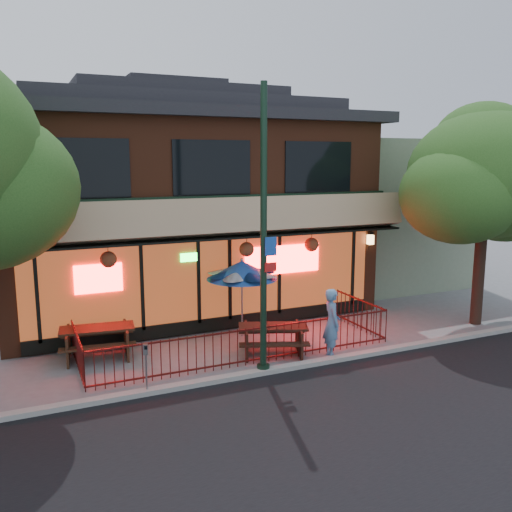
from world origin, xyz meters
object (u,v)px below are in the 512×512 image
at_px(street_light, 264,248).
at_px(parking_meter_near, 146,360).
at_px(picnic_table_right, 273,335).
at_px(picnic_table_left, 97,337).
at_px(street_tree_right, 485,169).
at_px(patio_umbrella, 242,270).
at_px(pedestrian, 332,323).

relative_size(street_light, parking_meter_near, 5.91).
xyz_separation_m(picnic_table_right, parking_meter_near, (-3.74, -1.18, 0.28)).
bearing_deg(picnic_table_right, picnic_table_left, 158.88).
bearing_deg(street_tree_right, street_light, -172.99).
bearing_deg(street_light, patio_umbrella, 77.96).
height_order(street_light, parking_meter_near, street_light).
relative_size(street_light, picnic_table_right, 3.11).
bearing_deg(pedestrian, picnic_table_left, 78.84).
distance_m(street_tree_right, pedestrian, 7.19).
bearing_deg(parking_meter_near, street_light, 1.51).
bearing_deg(patio_umbrella, pedestrian, -59.20).
distance_m(street_light, parking_meter_near, 3.77).
height_order(street_light, patio_umbrella, street_light).
bearing_deg(patio_umbrella, picnic_table_left, -180.00).
distance_m(street_tree_right, picnic_table_left, 12.58).
xyz_separation_m(pedestrian, parking_meter_near, (-5.07, -0.32, -0.14)).
bearing_deg(parking_meter_near, street_tree_right, 5.54).
bearing_deg(picnic_table_left, street_tree_right, -8.86).
bearing_deg(parking_meter_near, picnic_table_right, 17.51).
height_order(street_tree_right, parking_meter_near, street_tree_right).
relative_size(picnic_table_left, pedestrian, 1.12).
bearing_deg(pedestrian, street_tree_right, -69.88).
relative_size(street_light, picnic_table_left, 3.32).
height_order(street_light, picnic_table_right, street_light).
distance_m(pedestrian, parking_meter_near, 5.08).
height_order(picnic_table_right, pedestrian, pedestrian).
distance_m(picnic_table_right, pedestrian, 1.63).
relative_size(street_tree_right, parking_meter_near, 5.92).
distance_m(picnic_table_right, parking_meter_near, 3.93).
height_order(patio_umbrella, pedestrian, patio_umbrella).
height_order(picnic_table_right, parking_meter_near, parking_meter_near).
bearing_deg(picnic_table_right, patio_umbrella, 96.71).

